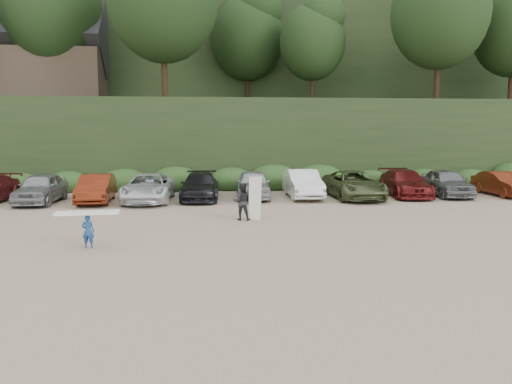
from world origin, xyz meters
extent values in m
plane|color=tan|center=(0.00, 0.00, 0.00)|extent=(120.00, 120.00, 0.00)
cube|color=black|center=(0.00, 22.00, 3.00)|extent=(80.00, 14.00, 6.00)
cube|color=black|center=(0.00, 40.00, 8.00)|extent=(90.00, 30.00, 16.00)
ellipsoid|color=black|center=(0.00, 22.00, 11.00)|extent=(66.00, 12.00, 10.00)
cube|color=#2B491E|center=(-0.55, 14.50, 0.60)|extent=(46.20, 2.00, 1.20)
cube|color=brown|center=(-12.00, 24.00, 8.00)|extent=(8.00, 6.00, 4.00)
imported|color=gray|center=(-9.00, 9.72, 0.81)|extent=(2.02, 4.78, 1.61)
imported|color=maroon|center=(-6.10, 9.62, 0.76)|extent=(1.81, 4.66, 1.51)
imported|color=silver|center=(-3.34, 9.64, 0.76)|extent=(2.71, 5.54, 1.51)
imported|color=black|center=(-0.53, 10.21, 0.74)|extent=(2.30, 5.20, 1.48)
imported|color=#A5A5AA|center=(2.49, 10.40, 0.80)|extent=(2.20, 4.82, 1.60)
imported|color=white|center=(5.36, 10.26, 0.81)|extent=(1.80, 4.95, 1.62)
imported|color=#4A5531|center=(8.23, 9.72, 0.78)|extent=(2.69, 5.65, 1.56)
imported|color=maroon|center=(11.51, 10.32, 0.77)|extent=(2.59, 5.45, 1.53)
imported|color=slate|center=(13.96, 10.04, 0.81)|extent=(2.30, 4.88, 1.62)
imported|color=#591E0D|center=(17.31, 9.83, 0.71)|extent=(1.60, 4.35, 1.42)
imported|color=navy|center=(-4.22, -0.99, 0.56)|extent=(0.43, 0.30, 1.13)
cube|color=white|center=(-4.22, -0.99, 1.20)|extent=(2.10, 0.74, 0.08)
imported|color=black|center=(1.31, 3.58, 0.81)|extent=(0.91, 0.77, 1.63)
cube|color=silver|center=(1.86, 3.45, 0.96)|extent=(0.57, 0.34, 1.92)
camera|label=1|loc=(-0.41, -17.84, 3.97)|focal=35.00mm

